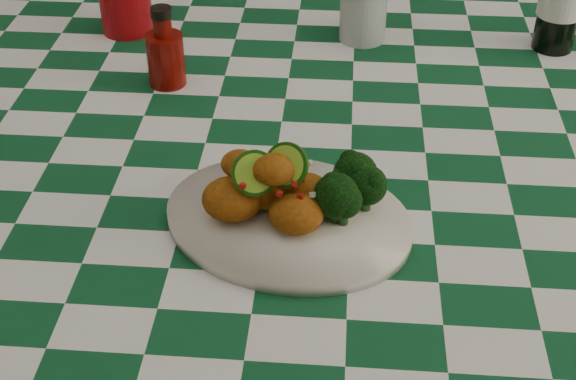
# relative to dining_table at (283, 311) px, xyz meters

# --- Properties ---
(dining_table) EXTENTS (1.66, 1.06, 0.79)m
(dining_table) POSITION_rel_dining_table_xyz_m (0.00, 0.00, 0.00)
(dining_table) COLOR #0E4825
(dining_table) RESTS_ON ground
(plate) EXTENTS (0.36, 0.31, 0.02)m
(plate) POSITION_rel_dining_table_xyz_m (0.03, -0.24, 0.40)
(plate) COLOR silver
(plate) RESTS_ON dining_table
(fried_chicken_pile) EXTENTS (0.14, 0.10, 0.09)m
(fried_chicken_pile) POSITION_rel_dining_table_xyz_m (0.01, -0.24, 0.45)
(fried_chicken_pile) COLOR #9F570F
(fried_chicken_pile) RESTS_ON plate
(broccoli_side) EXTENTS (0.08, 0.08, 0.06)m
(broccoli_side) POSITION_rel_dining_table_xyz_m (0.11, -0.23, 0.44)
(broccoli_side) COLOR black
(broccoli_side) RESTS_ON plate
(ketchup_bottle) EXTENTS (0.07, 0.07, 0.13)m
(ketchup_bottle) POSITION_rel_dining_table_xyz_m (-0.19, 0.10, 0.46)
(ketchup_bottle) COLOR #650905
(ketchup_bottle) RESTS_ON dining_table
(mason_jar) EXTENTS (0.11, 0.11, 0.12)m
(mason_jar) POSITION_rel_dining_table_xyz_m (0.12, 0.28, 0.45)
(mason_jar) COLOR #B2BCBA
(mason_jar) RESTS_ON dining_table
(wooden_chair_left) EXTENTS (0.57, 0.58, 0.95)m
(wooden_chair_left) POSITION_rel_dining_table_xyz_m (-0.35, 0.73, 0.08)
(wooden_chair_left) COLOR #472814
(wooden_chair_left) RESTS_ON ground
(wooden_chair_right) EXTENTS (0.58, 0.59, 0.99)m
(wooden_chair_right) POSITION_rel_dining_table_xyz_m (0.33, 0.74, 0.10)
(wooden_chair_right) COLOR #472814
(wooden_chair_right) RESTS_ON ground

